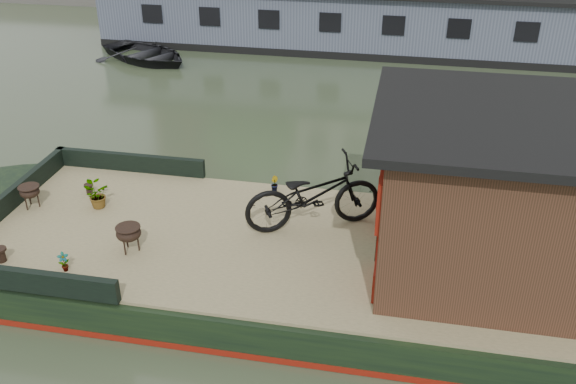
% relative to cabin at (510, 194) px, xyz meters
% --- Properties ---
extents(ground, '(120.00, 120.00, 0.00)m').
position_rel_cabin_xyz_m(ground, '(-2.19, 0.00, -1.88)').
color(ground, '#2F3C26').
rests_on(ground, ground).
extents(houseboat_hull, '(14.01, 4.02, 0.60)m').
position_rel_cabin_xyz_m(houseboat_hull, '(-3.52, 0.00, -1.60)').
color(houseboat_hull, black).
rests_on(houseboat_hull, ground).
extents(houseboat_deck, '(11.80, 3.80, 0.05)m').
position_rel_cabin_xyz_m(houseboat_deck, '(-2.19, 0.00, -1.25)').
color(houseboat_deck, tan).
rests_on(houseboat_deck, houseboat_hull).
extents(bow_bulwark, '(3.00, 4.00, 0.35)m').
position_rel_cabin_xyz_m(bow_bulwark, '(-7.25, 0.00, -1.05)').
color(bow_bulwark, black).
rests_on(bow_bulwark, houseboat_deck).
extents(cabin, '(4.00, 3.50, 2.42)m').
position_rel_cabin_xyz_m(cabin, '(0.00, 0.00, 0.00)').
color(cabin, '#311F13').
rests_on(cabin, houseboat_deck).
extents(bicycle, '(2.37, 1.66, 1.18)m').
position_rel_cabin_xyz_m(bicycle, '(-2.90, 0.58, -0.64)').
color(bicycle, black).
rests_on(bicycle, houseboat_deck).
extents(potted_plant_b, '(0.19, 0.20, 0.28)m').
position_rel_cabin_xyz_m(potted_plant_b, '(-3.78, 1.66, -1.09)').
color(potted_plant_b, maroon).
rests_on(potted_plant_b, houseboat_deck).
extents(potted_plant_c, '(0.48, 0.44, 0.47)m').
position_rel_cabin_xyz_m(potted_plant_c, '(-6.66, 0.47, -0.99)').
color(potted_plant_c, '#AE3E32').
rests_on(potted_plant_c, houseboat_deck).
extents(potted_plant_e, '(0.20, 0.19, 0.32)m').
position_rel_cabin_xyz_m(potted_plant_e, '(-6.29, -1.38, -1.07)').
color(potted_plant_e, '#A95F31').
rests_on(potted_plant_e, houseboat_deck).
extents(brazier_front, '(0.53, 0.53, 0.44)m').
position_rel_cabin_xyz_m(brazier_front, '(-5.55, -0.69, -1.01)').
color(brazier_front, black).
rests_on(brazier_front, houseboat_deck).
extents(brazier_rear, '(0.43, 0.43, 0.41)m').
position_rel_cabin_xyz_m(brazier_rear, '(-7.79, 0.26, -1.02)').
color(brazier_rear, black).
rests_on(brazier_rear, houseboat_deck).
extents(bollard_port, '(0.17, 0.17, 0.19)m').
position_rel_cabin_xyz_m(bollard_port, '(-7.03, 0.90, -1.13)').
color(bollard_port, black).
rests_on(bollard_port, houseboat_deck).
extents(bollard_stbd, '(0.20, 0.20, 0.23)m').
position_rel_cabin_xyz_m(bollard_stbd, '(-7.36, -1.33, -1.11)').
color(bollard_stbd, black).
rests_on(bollard_stbd, houseboat_deck).
extents(dinghy, '(4.15, 3.76, 0.70)m').
position_rel_cabin_xyz_m(dinghy, '(-9.98, 10.69, -1.53)').
color(dinghy, black).
rests_on(dinghy, ground).
extents(far_houseboat, '(20.40, 4.40, 2.11)m').
position_rel_cabin_xyz_m(far_houseboat, '(-2.19, 14.00, -0.91)').
color(far_houseboat, '#535C6F').
rests_on(far_houseboat, ground).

